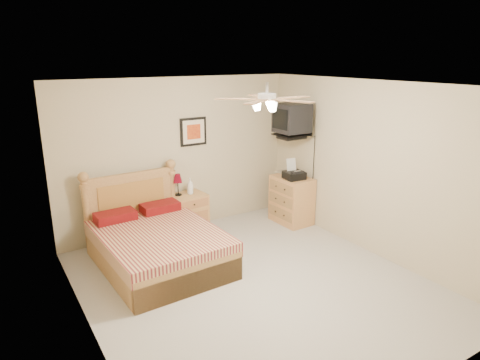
# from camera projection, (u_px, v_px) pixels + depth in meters

# --- Properties ---
(floor) EXTENTS (4.50, 4.50, 0.00)m
(floor) POSITION_uv_depth(u_px,v_px,m) (255.00, 284.00, 5.47)
(floor) COLOR #A39D93
(floor) RESTS_ON ground
(ceiling) EXTENTS (4.00, 4.50, 0.04)m
(ceiling) POSITION_uv_depth(u_px,v_px,m) (257.00, 85.00, 4.77)
(ceiling) COLOR white
(ceiling) RESTS_ON ground
(wall_back) EXTENTS (4.00, 0.04, 2.50)m
(wall_back) POSITION_uv_depth(u_px,v_px,m) (178.00, 155.00, 6.95)
(wall_back) COLOR tan
(wall_back) RESTS_ON ground
(wall_front) EXTENTS (4.00, 0.04, 2.50)m
(wall_front) POSITION_uv_depth(u_px,v_px,m) (419.00, 267.00, 3.29)
(wall_front) COLOR tan
(wall_front) RESTS_ON ground
(wall_left) EXTENTS (0.04, 4.50, 2.50)m
(wall_left) POSITION_uv_depth(u_px,v_px,m) (83.00, 225.00, 4.10)
(wall_left) COLOR tan
(wall_left) RESTS_ON ground
(wall_right) EXTENTS (0.04, 4.50, 2.50)m
(wall_right) POSITION_uv_depth(u_px,v_px,m) (371.00, 169.00, 6.13)
(wall_right) COLOR tan
(wall_right) RESTS_ON ground
(bed) EXTENTS (1.54, 1.98, 1.24)m
(bed) POSITION_uv_depth(u_px,v_px,m) (158.00, 224.00, 5.78)
(bed) COLOR #9D673E
(bed) RESTS_ON ground
(nightstand) EXTENTS (0.63, 0.49, 0.64)m
(nightstand) POSITION_uv_depth(u_px,v_px,m) (187.00, 213.00, 7.02)
(nightstand) COLOR #A77648
(nightstand) RESTS_ON ground
(table_lamp) EXTENTS (0.24, 0.24, 0.35)m
(table_lamp) POSITION_uv_depth(u_px,v_px,m) (178.00, 185.00, 6.86)
(table_lamp) COLOR #57000F
(table_lamp) RESTS_ON nightstand
(lotion_bottle) EXTENTS (0.13, 0.13, 0.27)m
(lotion_bottle) POSITION_uv_depth(u_px,v_px,m) (190.00, 186.00, 6.94)
(lotion_bottle) COLOR white
(lotion_bottle) RESTS_ON nightstand
(framed_picture) EXTENTS (0.46, 0.04, 0.46)m
(framed_picture) POSITION_uv_depth(u_px,v_px,m) (193.00, 132.00, 6.97)
(framed_picture) COLOR black
(framed_picture) RESTS_ON wall_back
(dresser) EXTENTS (0.50, 0.71, 0.82)m
(dresser) POSITION_uv_depth(u_px,v_px,m) (292.00, 200.00, 7.41)
(dresser) COLOR #B27F42
(dresser) RESTS_ON ground
(fax_machine) EXTENTS (0.35, 0.36, 0.33)m
(fax_machine) POSITION_uv_depth(u_px,v_px,m) (294.00, 169.00, 7.15)
(fax_machine) COLOR black
(fax_machine) RESTS_ON dresser
(magazine_lower) EXTENTS (0.31, 0.35, 0.03)m
(magazine_lower) POSITION_uv_depth(u_px,v_px,m) (281.00, 173.00, 7.47)
(magazine_lower) COLOR #AFA28A
(magazine_lower) RESTS_ON dresser
(magazine_upper) EXTENTS (0.25, 0.31, 0.02)m
(magazine_upper) POSITION_uv_depth(u_px,v_px,m) (281.00, 172.00, 7.47)
(magazine_upper) COLOR gray
(magazine_upper) RESTS_ON magazine_lower
(wall_tv) EXTENTS (0.56, 0.46, 0.58)m
(wall_tv) POSITION_uv_depth(u_px,v_px,m) (299.00, 120.00, 6.94)
(wall_tv) COLOR black
(wall_tv) RESTS_ON wall_right
(ceiling_fan) EXTENTS (1.14, 1.14, 0.28)m
(ceiling_fan) POSITION_uv_depth(u_px,v_px,m) (267.00, 99.00, 4.64)
(ceiling_fan) COLOR white
(ceiling_fan) RESTS_ON ceiling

